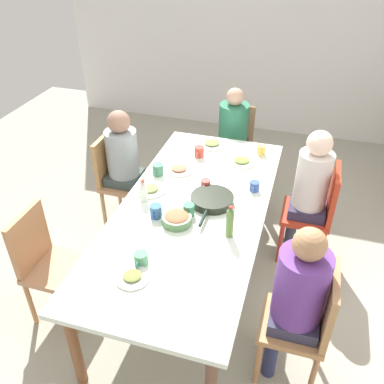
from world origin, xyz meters
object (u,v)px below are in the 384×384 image
at_px(cup_6, 261,150).
at_px(person_4, 233,131).
at_px(serving_pan, 212,200).
at_px(plate_1, 179,169).
at_px(chair_1, 317,209).
at_px(bottle_0, 230,222).
at_px(plate_3, 212,144).
at_px(cup_2, 254,186).
at_px(person_2, 124,159).
at_px(cup_0, 206,185).
at_px(plate_4, 150,189).
at_px(bottle_1, 144,191).
at_px(cup_4, 141,259).
at_px(chair_3, 46,260).
at_px(bowl_0, 177,219).
at_px(cup_1, 199,152).
at_px(cup_3, 189,210).
at_px(dining_table, 192,215).
at_px(chair_0, 307,320).
at_px(person_1, 310,187).
at_px(plate_2, 242,161).
at_px(cup_7, 156,211).
at_px(person_0, 297,293).
at_px(chair_2, 117,176).
at_px(plate_0, 132,277).
at_px(cup_5, 158,170).

bearing_deg(cup_6, person_4, -144.00).
bearing_deg(serving_pan, plate_1, -133.94).
relative_size(chair_1, bottle_0, 3.63).
xyz_separation_m(plate_3, serving_pan, (0.89, 0.23, 0.02)).
distance_m(plate_1, cup_2, 0.67).
bearing_deg(plate_1, chair_1, 95.23).
height_order(person_2, cup_6, person_2).
bearing_deg(cup_0, serving_pan, 29.89).
xyz_separation_m(plate_4, bottle_1, (0.13, 0.00, 0.07)).
height_order(person_2, cup_4, person_2).
xyz_separation_m(chair_3, bowl_0, (-0.39, 0.86, 0.27)).
distance_m(chair_1, cup_1, 1.13).
height_order(plate_4, bowl_0, bowl_0).
xyz_separation_m(serving_pan, cup_3, (0.19, -0.12, 0.02)).
bearing_deg(dining_table, person_2, -125.59).
height_order(cup_3, bottle_0, bottle_0).
xyz_separation_m(chair_0, person_4, (-2.06, -0.92, 0.17)).
xyz_separation_m(person_2, person_4, (-0.88, 0.82, -0.02)).
distance_m(cup_1, bottle_0, 1.11).
bearing_deg(bottle_0, dining_table, -123.79).
distance_m(cup_1, bottle_1, 0.80).
relative_size(person_1, plate_2, 5.07).
distance_m(cup_7, bottle_1, 0.24).
bearing_deg(person_0, serving_pan, -135.03).
distance_m(plate_4, cup_3, 0.44).
distance_m(chair_0, cup_1, 1.75).
bearing_deg(chair_1, person_4, -133.79).
height_order(person_2, cup_0, person_2).
distance_m(chair_2, serving_pan, 1.17).
bearing_deg(plate_0, chair_2, -150.54).
bearing_deg(plate_4, cup_0, 110.13).
xyz_separation_m(chair_2, cup_2, (0.22, 1.32, 0.27)).
height_order(person_4, plate_1, person_4).
height_order(person_0, plate_1, person_0).
distance_m(plate_3, bowl_0, 1.20).
relative_size(cup_7, bottle_0, 0.49).
bearing_deg(cup_7, plate_0, 7.35).
bearing_deg(cup_1, dining_table, 12.09).
height_order(person_2, plate_3, person_2).
bearing_deg(cup_5, plate_3, 154.31).
xyz_separation_m(chair_0, cup_1, (-1.36, -1.08, 0.28)).
distance_m(chair_3, cup_6, 2.03).
distance_m(chair_2, cup_1, 0.82).
bearing_deg(person_1, cup_1, -100.16).
bearing_deg(cup_1, cup_7, -3.51).
height_order(plate_2, serving_pan, serving_pan).
height_order(plate_1, plate_3, same).
relative_size(chair_1, cup_1, 7.57).
xyz_separation_m(cup_5, bottle_0, (0.60, 0.74, 0.07)).
xyz_separation_m(plate_0, cup_6, (-1.75, 0.50, 0.03)).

